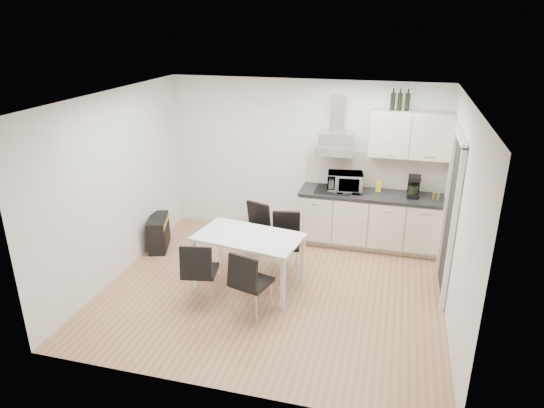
# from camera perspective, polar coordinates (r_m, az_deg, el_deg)

# --- Properties ---
(ground) EXTENTS (4.50, 4.50, 0.00)m
(ground) POSITION_cam_1_polar(r_m,az_deg,el_deg) (6.75, 0.07, -9.97)
(ground) COLOR tan
(ground) RESTS_ON ground
(wall_back) EXTENTS (4.50, 0.10, 2.60)m
(wall_back) POSITION_cam_1_polar(r_m,az_deg,el_deg) (8.04, 3.74, 5.27)
(wall_back) COLOR white
(wall_back) RESTS_ON ground
(wall_front) EXTENTS (4.50, 0.10, 2.60)m
(wall_front) POSITION_cam_1_polar(r_m,az_deg,el_deg) (4.46, -6.58, -8.40)
(wall_front) COLOR white
(wall_front) RESTS_ON ground
(wall_left) EXTENTS (0.10, 4.00, 2.60)m
(wall_left) POSITION_cam_1_polar(r_m,az_deg,el_deg) (7.07, -17.86, 2.03)
(wall_left) COLOR white
(wall_left) RESTS_ON ground
(wall_right) EXTENTS (0.10, 4.00, 2.60)m
(wall_right) POSITION_cam_1_polar(r_m,az_deg,el_deg) (6.06, 21.14, -1.56)
(wall_right) COLOR white
(wall_right) RESTS_ON ground
(ceiling) EXTENTS (4.50, 4.50, 0.00)m
(ceiling) POSITION_cam_1_polar(r_m,az_deg,el_deg) (5.85, 0.08, 12.39)
(ceiling) COLOR white
(ceiling) RESTS_ON wall_back
(doorway) EXTENTS (0.08, 1.04, 2.10)m
(doorway) POSITION_cam_1_polar(r_m,az_deg,el_deg) (6.65, 20.11, -1.75)
(doorway) COLOR white
(doorway) RESTS_ON ground
(kitchenette) EXTENTS (2.22, 0.64, 2.52)m
(kitchenette) POSITION_cam_1_polar(r_m,az_deg,el_deg) (7.80, 11.87, 0.72)
(kitchenette) COLOR beige
(kitchenette) RESTS_ON ground
(dining_table) EXTENTS (1.51, 1.01, 0.75)m
(dining_table) POSITION_cam_1_polar(r_m,az_deg,el_deg) (6.55, -2.77, -4.39)
(dining_table) COLOR white
(dining_table) RESTS_ON ground
(chair_far_left) EXTENTS (0.58, 0.62, 0.88)m
(chair_far_left) POSITION_cam_1_polar(r_m,az_deg,el_deg) (7.34, -2.47, -3.45)
(chair_far_left) COLOR black
(chair_far_left) RESTS_ON ground
(chair_far_right) EXTENTS (0.52, 0.57, 0.88)m
(chair_far_right) POSITION_cam_1_polar(r_m,az_deg,el_deg) (6.99, 1.57, -4.77)
(chair_far_right) COLOR black
(chair_far_right) RESTS_ON ground
(chair_near_left) EXTENTS (0.52, 0.57, 0.88)m
(chair_near_left) POSITION_cam_1_polar(r_m,az_deg,el_deg) (6.34, -8.43, -7.89)
(chair_near_left) COLOR black
(chair_near_left) RESTS_ON ground
(chair_near_right) EXTENTS (0.56, 0.60, 0.88)m
(chair_near_right) POSITION_cam_1_polar(r_m,az_deg,el_deg) (6.03, -2.38, -9.24)
(chair_near_right) COLOR black
(chair_near_right) RESTS_ON ground
(guitar_amp) EXTENTS (0.46, 0.68, 0.53)m
(guitar_amp) POSITION_cam_1_polar(r_m,az_deg,el_deg) (7.98, -13.20, -3.30)
(guitar_amp) COLOR black
(guitar_amp) RESTS_ON ground
(floor_speaker) EXTENTS (0.19, 0.17, 0.29)m
(floor_speaker) POSITION_cam_1_polar(r_m,az_deg,el_deg) (8.53, -2.10, -2.01)
(floor_speaker) COLOR black
(floor_speaker) RESTS_ON ground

